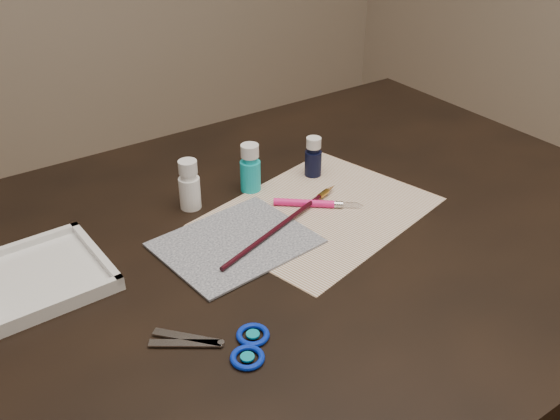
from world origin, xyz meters
TOP-DOWN VIEW (x-y plane):
  - table at (0.00, 0.00)m, footprint 1.30×0.90m
  - paper at (0.10, 0.02)m, footprint 0.41×0.35m
  - canvas at (-0.07, 0.02)m, footprint 0.24×0.20m
  - paint_bottle_white at (-0.07, 0.16)m, footprint 0.04×0.04m
  - paint_bottle_cyan at (0.04, 0.15)m, footprint 0.05×0.05m
  - paint_bottle_navy at (0.17, 0.14)m, footprint 0.03×0.03m
  - paintbrush at (0.02, 0.02)m, footprint 0.29×0.11m
  - craft_knife at (0.11, 0.04)m, footprint 0.12×0.11m
  - scissors at (-0.21, -0.15)m, footprint 0.18×0.16m
  - palette_tray at (-0.34, 0.10)m, footprint 0.18×0.18m

SIDE VIEW (x-z plane):
  - table at x=0.00m, z-range 0.00..0.75m
  - paper at x=0.10m, z-range 0.75..0.75m
  - canvas at x=-0.07m, z-range 0.75..0.75m
  - scissors at x=-0.21m, z-range 0.75..0.76m
  - craft_knife at x=0.11m, z-range 0.75..0.76m
  - paintbrush at x=0.02m, z-range 0.75..0.76m
  - palette_tray at x=-0.34m, z-range 0.75..0.77m
  - paint_bottle_navy at x=0.17m, z-range 0.75..0.83m
  - paint_bottle_white at x=-0.07m, z-range 0.75..0.84m
  - paint_bottle_cyan at x=0.04m, z-range 0.75..0.84m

